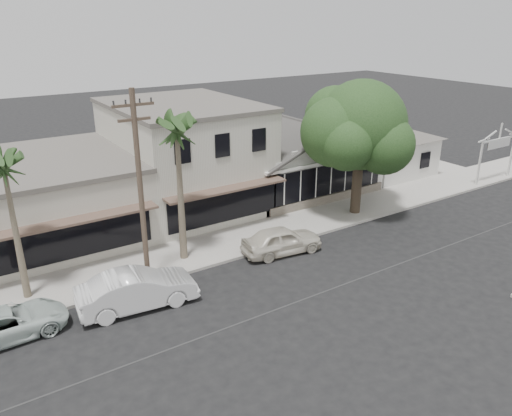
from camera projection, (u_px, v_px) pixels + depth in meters
ground at (366, 276)px, 24.01m from camera, size 140.00×140.00×0.00m
sidewalk_north at (156, 263)px, 25.15m from camera, size 90.00×3.50×0.15m
corner_shop at (293, 153)px, 35.35m from camera, size 10.40×8.60×5.10m
side_cottage at (383, 155)px, 39.19m from camera, size 6.00×6.00×3.00m
arch_sign at (499, 141)px, 36.43m from camera, size 4.12×0.12×3.95m
row_building_near at (184, 158)px, 31.82m from camera, size 8.00×10.00×6.50m
row_building_midnear at (38, 202)px, 27.63m from camera, size 10.00×10.00×4.20m
utility_pole at (140, 186)px, 21.73m from camera, size 1.80×0.24×9.00m
car_0 at (282, 240)px, 26.13m from camera, size 4.49×2.28×1.46m
car_1 at (137, 290)px, 21.21m from camera, size 5.19×2.26×1.66m
car_2 at (8, 323)px, 19.25m from camera, size 4.58×2.28×1.25m
shade_tree at (357, 127)px, 29.72m from camera, size 7.53×6.81×8.36m
palm_east at (177, 129)px, 23.17m from camera, size 3.37×3.37×7.98m
palm_mid at (3, 166)px, 19.87m from camera, size 2.86×2.86×7.14m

